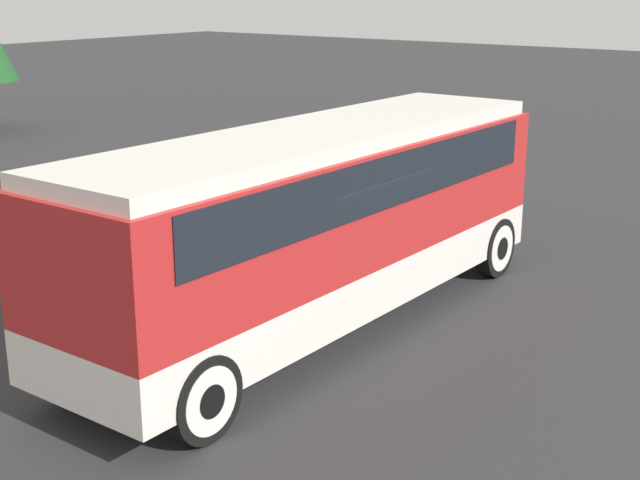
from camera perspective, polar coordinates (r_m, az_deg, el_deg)
ground_plane at (r=14.20m, az=-0.00°, el=-5.49°), size 120.00×120.00×0.00m
tour_bus at (r=13.69m, az=0.24°, el=2.02°), size 9.64×2.50×3.15m
parked_car_near at (r=19.58m, az=-13.67°, el=2.30°), size 4.49×1.82×1.39m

